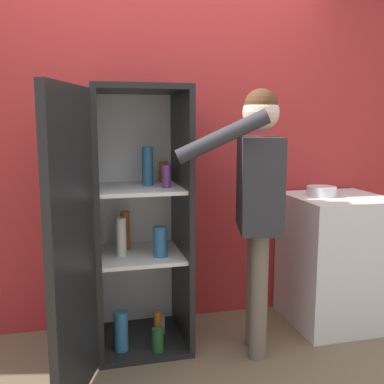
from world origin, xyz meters
TOP-DOWN VIEW (x-y plane):
  - wall_back at (0.00, 0.98)m, footprint 7.00×0.06m
  - refrigerator at (-0.25, 0.55)m, footprint 0.83×1.16m
  - person at (0.53, 0.33)m, footprint 0.73×0.56m
  - counter at (1.26, 0.61)m, footprint 0.66×0.65m
  - bowl at (1.15, 0.65)m, footprint 0.21×0.21m

SIDE VIEW (x-z plane):
  - counter at x=1.26m, z-range 0.00..0.94m
  - refrigerator at x=-0.25m, z-range -0.01..1.67m
  - bowl at x=1.15m, z-range 0.94..1.01m
  - person at x=0.53m, z-range 0.22..1.89m
  - wall_back at x=0.00m, z-range 0.00..2.55m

